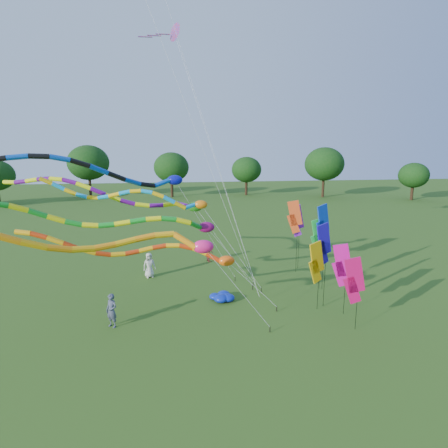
{
  "coord_description": "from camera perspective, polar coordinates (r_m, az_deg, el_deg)",
  "views": [
    {
      "loc": [
        -2.55,
        -16.7,
        9.3
      ],
      "look_at": [
        0.38,
        4.42,
        4.8
      ],
      "focal_mm": 30.0,
      "sensor_mm": 36.0,
      "label": 1
    }
  ],
  "objects": [
    {
      "name": "person_a",
      "position": [
        27.43,
        -11.32,
        -6.17
      ],
      "size": [
        1.01,
        0.82,
        1.79
      ],
      "primitive_type": "imported",
      "rotation": [
        0.0,
        0.0,
        0.33
      ],
      "color": "beige",
      "rests_on": "ground"
    },
    {
      "name": "tube_kite_cyan",
      "position": [
        22.12,
        -11.94,
        3.9
      ],
      "size": [
        12.63,
        1.09,
        8.02
      ],
      "rotation": [
        0.0,
        0.0,
        0.04
      ],
      "color": "black",
      "rests_on": "ground"
    },
    {
      "name": "banner_pole_blue_a",
      "position": [
        21.99,
        14.91,
        -3.02
      ],
      "size": [
        1.11,
        0.49,
        5.05
      ],
      "rotation": [
        0.0,
        0.0,
        0.36
      ],
      "color": "black",
      "rests_on": "ground"
    },
    {
      "name": "tube_kite_green",
      "position": [
        21.81,
        -13.73,
        0.43
      ],
      "size": [
        14.72,
        4.19,
        7.31
      ],
      "rotation": [
        0.0,
        0.0,
        0.27
      ],
      "color": "black",
      "rests_on": "ground"
    },
    {
      "name": "banner_pole_red",
      "position": [
        27.71,
        10.69,
        1.02
      ],
      "size": [
        1.12,
        0.46,
        5.43
      ],
      "rotation": [
        0.0,
        0.0,
        -0.34
      ],
      "color": "black",
      "rests_on": "ground"
    },
    {
      "name": "delta_kite_high_c",
      "position": [
        26.99,
        -7.68,
        27.0
      ],
      "size": [
        6.94,
        6.15,
        17.59
      ],
      "rotation": [
        0.0,
        0.0,
        0.52
      ],
      "color": "black",
      "rests_on": "ground"
    },
    {
      "name": "person_c",
      "position": [
        30.62,
        -2.28,
        -4.26
      ],
      "size": [
        0.78,
        0.89,
        1.55
      ],
      "primitive_type": "imported",
      "rotation": [
        0.0,
        0.0,
        1.87
      ],
      "color": "brown",
      "rests_on": "ground"
    },
    {
      "name": "banner_pole_magenta_a",
      "position": [
        20.05,
        19.18,
        -8.14
      ],
      "size": [
        1.16,
        0.22,
        3.91
      ],
      "rotation": [
        0.0,
        0.0,
        -0.12
      ],
      "color": "black",
      "rests_on": "ground"
    },
    {
      "name": "banner_pole_green",
      "position": [
        24.74,
        14.19,
        -1.97
      ],
      "size": [
        1.16,
        0.24,
        4.78
      ],
      "rotation": [
        0.0,
        0.0,
        0.14
      ],
      "color": "black",
      "rests_on": "ground"
    },
    {
      "name": "tree_ring",
      "position": [
        9.47,
        12.42,
        -12.59
      ],
      "size": [
        117.25,
        116.83,
        9.65
      ],
      "color": "#382314",
      "rests_on": "ground"
    },
    {
      "name": "tube_kite_red",
      "position": [
        20.32,
        -10.51,
        -4.16
      ],
      "size": [
        13.23,
        1.15,
        5.78
      ],
      "rotation": [
        0.0,
        0.0,
        -0.03
      ],
      "color": "black",
      "rests_on": "ground"
    },
    {
      "name": "tube_kite_orange",
      "position": [
        15.88,
        -18.93,
        -2.34
      ],
      "size": [
        15.05,
        3.86,
        7.58
      ],
      "rotation": [
        0.0,
        0.0,
        0.23
      ],
      "color": "black",
      "rests_on": "ground"
    },
    {
      "name": "ground",
      "position": [
        19.29,
        0.71,
        -16.91
      ],
      "size": [
        160.0,
        160.0,
        0.0
      ],
      "primitive_type": "plane",
      "color": "#2A5316",
      "rests_on": "ground"
    },
    {
      "name": "banner_pole_magenta_b",
      "position": [
        21.68,
        17.53,
        -6.01
      ],
      "size": [
        1.1,
        0.53,
        4.09
      ],
      "rotation": [
        0.0,
        0.0,
        -0.41
      ],
      "color": "black",
      "rests_on": "ground"
    },
    {
      "name": "person_b",
      "position": [
        20.72,
        -16.75,
        -12.53
      ],
      "size": [
        0.79,
        0.74,
        1.8
      ],
      "primitive_type": "imported",
      "rotation": [
        0.0,
        0.0,
        -0.62
      ],
      "color": "#43475E",
      "rests_on": "ground"
    },
    {
      "name": "banner_pole_violet",
      "position": [
        28.64,
        10.98,
        0.48
      ],
      "size": [
        1.16,
        0.19,
        4.99
      ],
      "rotation": [
        0.0,
        0.0,
        -0.1
      ],
      "color": "black",
      "rests_on": "ground"
    },
    {
      "name": "blue_nylon_heap",
      "position": [
        23.1,
        -0.51,
        -11.25
      ],
      "size": [
        1.42,
        1.62,
        0.46
      ],
      "color": "#0D26AB",
      "rests_on": "ground"
    },
    {
      "name": "tube_kite_purple",
      "position": [
        24.6,
        -15.32,
        4.16
      ],
      "size": [
        15.64,
        3.4,
        7.99
      ],
      "rotation": [
        0.0,
        0.0,
        -0.19
      ],
      "color": "black",
      "rests_on": "ground"
    },
    {
      "name": "banner_pole_orange",
      "position": [
        21.73,
        13.89,
        -5.71
      ],
      "size": [
        1.11,
        0.51,
        4.11
      ],
      "rotation": [
        0.0,
        0.0,
        0.39
      ],
      "color": "black",
      "rests_on": "ground"
    },
    {
      "name": "tube_kite_blue",
      "position": [
        21.21,
        -20.19,
        7.56
      ],
      "size": [
        16.18,
        6.28,
        9.72
      ],
      "rotation": [
        0.0,
        0.0,
        0.4
      ],
      "color": "black",
      "rests_on": "ground"
    },
    {
      "name": "banner_pole_blue_b",
      "position": [
        24.5,
        14.83,
        0.07
      ],
      "size": [
        1.09,
        0.56,
        5.72
      ],
      "rotation": [
        0.0,
        0.0,
        0.43
      ],
      "color": "black",
      "rests_on": "ground"
    }
  ]
}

